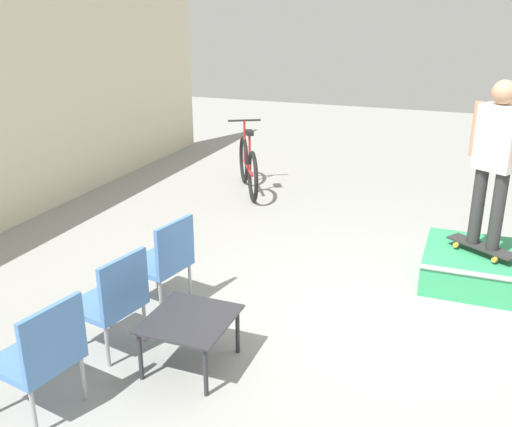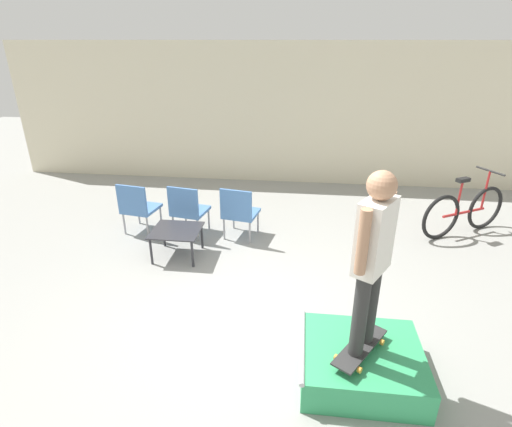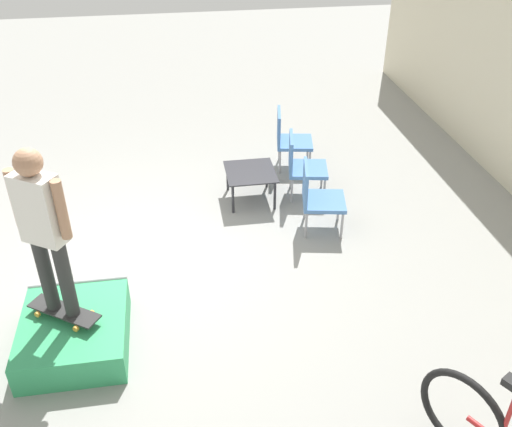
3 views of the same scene
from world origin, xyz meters
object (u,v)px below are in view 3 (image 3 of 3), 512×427
object	(u,v)px
skateboard_on_ramp	(64,311)
patio_chair_center	(301,163)
patio_chair_left	(289,137)
skate_ramp_box	(75,332)
person_skater	(43,223)
coffee_table	(250,175)
patio_chair_right	(317,195)

from	to	relation	value
skateboard_on_ramp	patio_chair_center	world-z (taller)	patio_chair_center
skateboard_on_ramp	patio_chair_left	distance (m)	4.34
skate_ramp_box	patio_chair_center	bearing A→B (deg)	131.50
person_skater	coffee_table	world-z (taller)	person_skater
patio_chair_center	patio_chair_right	xyz separation A→B (m)	(0.85, 0.00, 0.00)
skateboard_on_ramp	patio_chair_left	xyz separation A→B (m)	(-3.27, 2.85, 0.07)
patio_chair_left	patio_chair_right	world-z (taller)	same
coffee_table	patio_chair_right	xyz separation A→B (m)	(0.83, 0.70, 0.10)
skate_ramp_box	patio_chair_right	bearing A→B (deg)	120.11
patio_chair_left	patio_chair_right	xyz separation A→B (m)	(1.70, 0.00, 0.00)
skate_ramp_box	skateboard_on_ramp	distance (m)	0.26
person_skater	patio_chair_center	size ratio (longest dim) A/B	1.90
patio_chair_right	patio_chair_left	bearing A→B (deg)	10.79
patio_chair_center	patio_chair_right	world-z (taller)	same
skate_ramp_box	patio_chair_center	xyz separation A→B (m)	(-2.46, 2.79, 0.32)
skate_ramp_box	patio_chair_center	world-z (taller)	patio_chair_center
patio_chair_right	skate_ramp_box	bearing A→B (deg)	130.90
skateboard_on_ramp	person_skater	size ratio (longest dim) A/B	0.43
coffee_table	skate_ramp_box	bearing A→B (deg)	-40.40
skateboard_on_ramp	patio_chair_right	world-z (taller)	patio_chair_right
coffee_table	patio_chair_right	world-z (taller)	patio_chair_right
patio_chair_left	person_skater	bearing A→B (deg)	148.94
person_skater	patio_chair_right	world-z (taller)	person_skater
patio_chair_left	skateboard_on_ramp	bearing A→B (deg)	148.94
coffee_table	patio_chair_center	size ratio (longest dim) A/B	0.80
skate_ramp_box	patio_chair_center	distance (m)	3.73
skate_ramp_box	patio_chair_left	size ratio (longest dim) A/B	1.31
skate_ramp_box	skateboard_on_ramp	bearing A→B (deg)	-120.55
patio_chair_left	patio_chair_right	size ratio (longest dim) A/B	1.00
coffee_table	patio_chair_right	size ratio (longest dim) A/B	0.80
patio_chair_right	person_skater	bearing A→B (deg)	129.78
patio_chair_center	person_skater	bearing A→B (deg)	141.04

